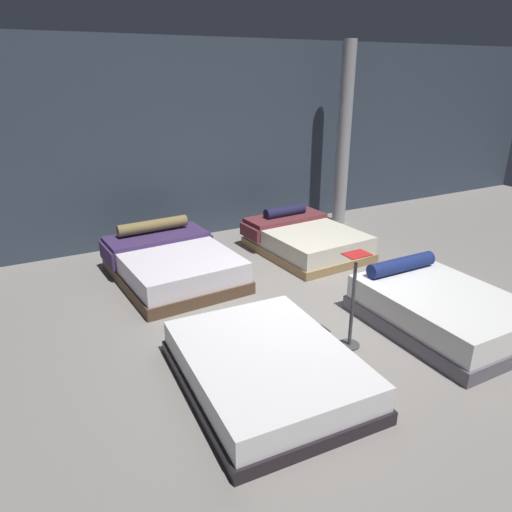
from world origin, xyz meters
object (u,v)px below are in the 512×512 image
(bed_0, at_px, (266,368))
(bed_3, at_px, (305,239))
(bed_1, at_px, (441,309))
(support_pillar, at_px, (344,137))
(price_sign, at_px, (352,311))
(bed_2, at_px, (172,263))

(bed_0, bearing_deg, bed_3, 53.28)
(bed_1, bearing_deg, bed_3, 90.33)
(bed_1, distance_m, support_pillar, 4.62)
(price_sign, xyz_separation_m, support_pillar, (2.82, 3.89, 1.31))
(price_sign, bearing_deg, support_pillar, 54.06)
(price_sign, relative_size, support_pillar, 0.32)
(bed_0, relative_size, bed_1, 1.08)
(bed_1, relative_size, bed_2, 0.90)
(bed_0, height_order, bed_1, bed_1)
(bed_3, bearing_deg, bed_1, -93.20)
(bed_1, distance_m, bed_3, 2.96)
(bed_0, distance_m, bed_2, 2.94)
(bed_0, distance_m, bed_1, 2.43)
(bed_3, distance_m, price_sign, 3.03)
(bed_0, distance_m, bed_3, 3.81)
(bed_3, distance_m, support_pillar, 2.47)
(price_sign, bearing_deg, bed_0, -171.70)
(bed_2, relative_size, bed_3, 1.09)
(bed_0, height_order, support_pillar, support_pillar)
(bed_2, height_order, support_pillar, support_pillar)
(bed_0, height_order, bed_3, bed_3)
(bed_2, bearing_deg, price_sign, -70.50)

